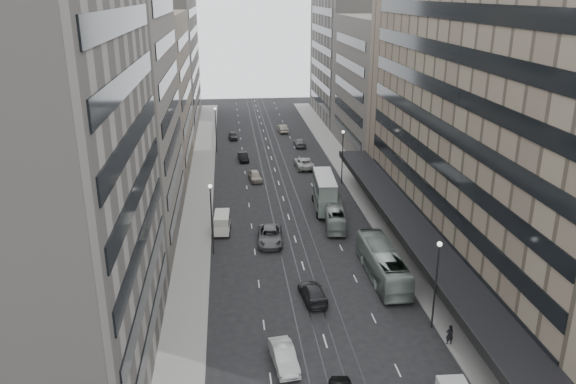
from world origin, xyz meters
name	(u,v)px	position (x,y,z in m)	size (l,w,h in m)	color
ground	(314,304)	(0.00, 0.00, 0.00)	(220.00, 220.00, 0.00)	black
sidewalk_right	(353,177)	(12.00, 37.50, 0.07)	(4.00, 125.00, 0.15)	gray
sidewalk_left	(201,182)	(-12.00, 37.50, 0.07)	(4.00, 125.00, 0.15)	gray
department_store	(510,125)	(21.45, 8.00, 14.95)	(19.20, 60.00, 30.00)	#756955
building_right_mid	(390,87)	(21.50, 52.00, 12.00)	(15.00, 28.00, 24.00)	#544F48
building_right_far	(353,57)	(21.50, 82.00, 14.00)	(15.00, 32.00, 28.00)	slate
building_left_a	(26,192)	(-21.50, -8.00, 15.00)	(15.00, 28.00, 30.00)	slate
building_left_b	(102,95)	(-21.50, 19.00, 17.00)	(15.00, 26.00, 34.00)	#544F48
building_left_c	(139,94)	(-21.50, 46.00, 12.50)	(15.00, 28.00, 25.00)	#716758
building_left_d	(160,61)	(-21.50, 79.00, 14.00)	(15.00, 38.00, 28.00)	slate
lamp_right_near	(437,275)	(9.70, -5.00, 5.20)	(0.44, 0.44, 8.32)	#262628
lamp_right_far	(343,150)	(9.70, 35.00, 5.20)	(0.44, 0.44, 8.32)	#262628
lamp_left_near	(211,211)	(-9.70, 12.00, 5.20)	(0.44, 0.44, 8.32)	#262628
lamp_left_far	(216,124)	(-9.70, 55.00, 5.20)	(0.44, 0.44, 8.32)	#262628
bus_near	(383,263)	(7.77, 4.40, 1.67)	(2.81, 12.02, 3.35)	gray
bus_far	(335,215)	(5.50, 18.88, 1.32)	(2.22, 9.50, 2.65)	#909B93
double_decker	(324,192)	(5.10, 24.16, 2.57)	(3.13, 8.85, 4.77)	slate
panel_van	(222,222)	(-8.67, 17.80, 1.38)	(2.14, 4.08, 2.51)	white
sedan_1	(284,357)	(-3.81, -8.85, 0.79)	(1.67, 4.79, 1.58)	#B7B7B3
sedan_2	(270,236)	(-3.07, 14.33, 0.85)	(2.84, 6.15, 1.71)	#5B5B5D
sedan_3	(313,293)	(-0.01, 0.89, 0.75)	(2.09, 5.15, 1.49)	black
sedan_4	(255,176)	(-3.57, 37.58, 0.78)	(1.84, 4.58, 1.56)	#9E9183
sedan_5	(243,157)	(-5.05, 48.79, 0.71)	(1.50, 4.30, 1.42)	black
sedan_6	(304,163)	(4.97, 43.54, 0.86)	(2.86, 6.20, 1.72)	beige
sedan_7	(300,143)	(6.05, 57.35, 0.73)	(2.03, 5.00, 1.45)	#5B5B5D
sedan_8	(233,136)	(-6.54, 64.37, 0.71)	(1.67, 4.16, 1.42)	#252528
sedan_9	(282,128)	(3.90, 69.22, 0.80)	(1.70, 4.87, 1.61)	gray
pedestrian	(450,335)	(10.20, -7.73, 1.05)	(0.66, 0.43, 1.80)	black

